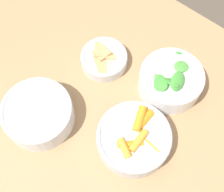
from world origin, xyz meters
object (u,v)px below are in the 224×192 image
(bowl_cookies, at_px, (104,59))
(bowl_greens, at_px, (171,80))
(bowl_carrots, at_px, (134,138))
(bowl_beans_hotdog, at_px, (39,114))

(bowl_cookies, bearing_deg, bowl_greens, -164.13)
(bowl_carrots, height_order, bowl_greens, bowl_greens)
(bowl_beans_hotdog, bearing_deg, bowl_cookies, -94.61)
(bowl_carrots, xyz_separation_m, bowl_beans_hotdog, (0.21, 0.09, -0.00))
(bowl_greens, height_order, bowl_beans_hotdog, bowl_greens)
(bowl_carrots, relative_size, bowl_cookies, 1.40)
(bowl_beans_hotdog, bearing_deg, bowl_carrots, -155.58)
(bowl_carrots, height_order, bowl_cookies, bowl_carrots)
(bowl_greens, xyz_separation_m, bowl_cookies, (0.17, 0.05, -0.02))
(bowl_carrots, relative_size, bowl_greens, 1.08)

